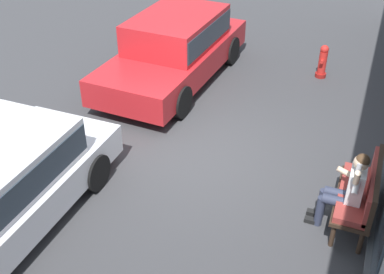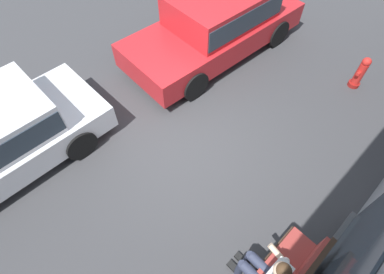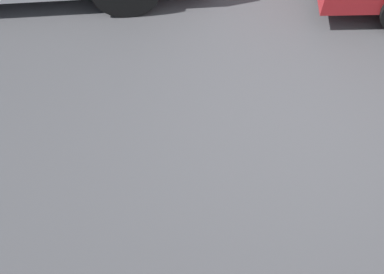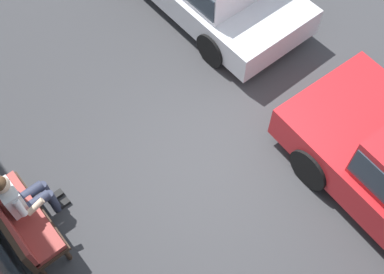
{
  "view_description": "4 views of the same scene",
  "coord_description": "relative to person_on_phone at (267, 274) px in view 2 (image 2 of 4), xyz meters",
  "views": [
    {
      "loc": [
        6.92,
        2.6,
        5.2
      ],
      "look_at": [
        1.05,
        0.23,
        1.01
      ],
      "focal_mm": 45.0,
      "sensor_mm": 36.0,
      "label": 1
    },
    {
      "loc": [
        2.4,
        2.6,
        5.06
      ],
      "look_at": [
        0.29,
        0.44,
        0.91
      ],
      "focal_mm": 28.0,
      "sensor_mm": 36.0,
      "label": 2
    },
    {
      "loc": [
        1.3,
        2.6,
        4.54
      ],
      "look_at": [
        1.17,
        0.78,
        1.08
      ],
      "focal_mm": 55.0,
      "sensor_mm": 36.0,
      "label": 3
    },
    {
      "loc": [
        -2.43,
        2.6,
        6.61
      ],
      "look_at": [
        0.2,
        0.43,
        1.0
      ],
      "focal_mm": 45.0,
      "sensor_mm": 36.0,
      "label": 4
    }
  ],
  "objects": [
    {
      "name": "fire_hydrant",
      "position": [
        -5.05,
        -1.12,
        -0.33
      ],
      "size": [
        0.38,
        0.26,
        0.81
      ],
      "color": "maroon",
      "rests_on": "ground_plane"
    },
    {
      "name": "ground_plane",
      "position": [
        -1.06,
        -2.67,
        -0.72
      ],
      "size": [
        60.0,
        60.0,
        0.0
      ],
      "primitive_type": "plane",
      "color": "#38383A"
    },
    {
      "name": "parked_car_near",
      "position": [
        -3.66,
        -4.33,
        0.12
      ],
      "size": [
        4.76,
        2.15,
        1.54
      ],
      "color": "red",
      "rests_on": "ground_plane"
    },
    {
      "name": "person_on_phone",
      "position": [
        0.0,
        0.0,
        0.0
      ],
      "size": [
        0.73,
        0.74,
        1.36
      ],
      "color": "#2D3347",
      "rests_on": "ground_plane"
    }
  ]
}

